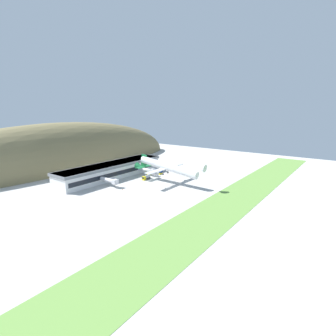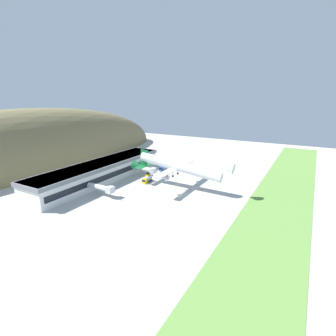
{
  "view_description": "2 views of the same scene",
  "coord_description": "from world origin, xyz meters",
  "views": [
    {
      "loc": [
        -126.91,
        -94.8,
        48.42
      ],
      "look_at": [
        6.85,
        3.5,
        10.78
      ],
      "focal_mm": 28.0,
      "sensor_mm": 36.0,
      "label": 1
    },
    {
      "loc": [
        -104.27,
        -52.72,
        45.39
      ],
      "look_at": [
        3.73,
        7.89,
        10.78
      ],
      "focal_mm": 28.0,
      "sensor_mm": 36.0,
      "label": 2
    }
  ],
  "objects": [
    {
      "name": "jetway_0",
      "position": [
        -19.87,
        29.77,
        3.99
      ],
      "size": [
        3.38,
        14.62,
        5.43
      ],
      "color": "silver",
      "rests_on": "ground_plane"
    },
    {
      "name": "jetway_1",
      "position": [
        16.2,
        29.72,
        3.99
      ],
      "size": [
        3.38,
        14.7,
        5.43
      ],
      "color": "silver",
      "rests_on": "ground_plane"
    },
    {
      "name": "cargo_airplane",
      "position": [
        6.29,
        4.04,
        11.46
      ],
      "size": [
        37.29,
        55.13,
        12.05
      ],
      "color": "silver"
    },
    {
      "name": "hill_backdrop",
      "position": [
        -3.81,
        106.66,
        0.0
      ],
      "size": [
        259.62,
        55.83,
        74.85
      ],
      "primitive_type": "ellipsoid",
      "color": "olive",
      "rests_on": "ground_plane"
    },
    {
      "name": "grass_strip_foreground",
      "position": [
        0.0,
        -43.59,
        0.04
      ],
      "size": [
        296.24,
        25.55,
        0.08
      ],
      "primitive_type": "cube",
      "color": "#669342",
      "rests_on": "ground_plane"
    },
    {
      "name": "traffic_cone_0",
      "position": [
        -20.01,
        18.17,
        0.28
      ],
      "size": [
        0.52,
        0.52,
        0.58
      ],
      "color": "orange",
      "rests_on": "ground_plane"
    },
    {
      "name": "box_truck",
      "position": [
        31.89,
        27.18,
        1.51
      ],
      "size": [
        6.58,
        2.41,
        3.19
      ],
      "color": "#264C99",
      "rests_on": "ground_plane"
    },
    {
      "name": "fuel_truck",
      "position": [
        6.77,
        22.35,
        1.44
      ],
      "size": [
        6.88,
        2.5,
        2.99
      ],
      "color": "gold",
      "rests_on": "ground_plane"
    },
    {
      "name": "terminal_building",
      "position": [
        -2.79,
        46.22,
        5.81
      ],
      "size": [
        86.95,
        17.79,
        10.26
      ],
      "color": "silver",
      "rests_on": "ground_plane"
    },
    {
      "name": "ground_plane",
      "position": [
        0.0,
        0.0,
        0.0
      ],
      "size": [
        329.16,
        329.16,
        0.0
      ],
      "primitive_type": "plane",
      "color": "#B7B5AF"
    },
    {
      "name": "service_car_1",
      "position": [
        24.27,
        23.33,
        0.67
      ],
      "size": [
        3.69,
        1.76,
        1.62
      ],
      "color": "gold",
      "rests_on": "ground_plane"
    },
    {
      "name": "service_car_0",
      "position": [
        17.76,
        29.14,
        0.64
      ],
      "size": [
        3.88,
        2.15,
        1.55
      ],
      "color": "gold",
      "rests_on": "ground_plane"
    }
  ]
}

